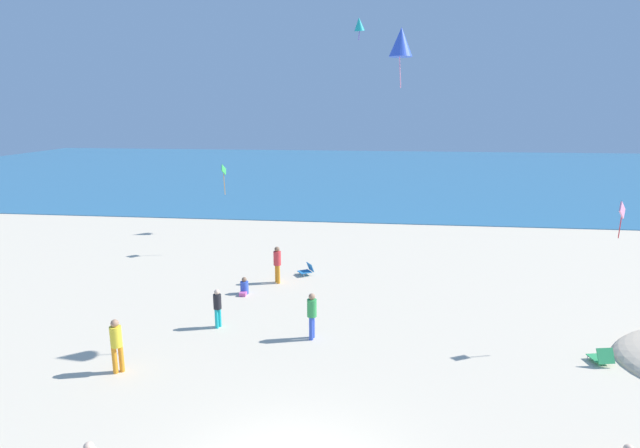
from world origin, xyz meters
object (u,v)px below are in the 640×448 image
at_px(kite_blue, 401,42).
at_px(kite_green, 224,172).
at_px(beach_chair_near_camera, 602,357).
at_px(kite_pink, 622,212).
at_px(person_5, 277,262).
at_px(person_7, 116,342).
at_px(person_1, 244,288).
at_px(person_4, 312,313).
at_px(beach_chair_mid_beach, 307,270).
at_px(person_0, 218,306).
at_px(kite_teal, 359,24).

distance_m(kite_blue, kite_green, 14.05).
distance_m(beach_chair_near_camera, kite_pink, 4.60).
bearing_deg(person_5, person_7, -147.57).
height_order(person_1, person_4, person_4).
bearing_deg(person_4, kite_green, 130.51).
distance_m(beach_chair_near_camera, beach_chair_mid_beach, 12.81).
xyz_separation_m(person_1, kite_green, (-2.64, 6.18, 4.21)).
xyz_separation_m(person_0, person_4, (3.51, -0.51, 0.11)).
relative_size(person_5, kite_green, 1.05).
distance_m(person_7, kite_teal, 24.23).
bearing_deg(kite_pink, beach_chair_mid_beach, 150.36).
distance_m(person_5, kite_pink, 13.63).
xyz_separation_m(person_1, person_4, (3.48, -3.97, 0.68)).
xyz_separation_m(person_5, kite_teal, (2.98, 11.69, 11.85)).
bearing_deg(person_1, beach_chair_mid_beach, 140.13).
bearing_deg(person_7, kite_teal, -55.58).
relative_size(person_7, kite_blue, 0.94).
relative_size(beach_chair_mid_beach, person_4, 0.50).
distance_m(kite_teal, kite_green, 12.87).
height_order(person_4, kite_blue, kite_blue).
height_order(kite_blue, kite_teal, kite_teal).
xyz_separation_m(person_1, kite_pink, (13.28, -3.42, 4.35)).
height_order(kite_blue, kite_green, kite_blue).
relative_size(person_7, kite_green, 1.04).
distance_m(person_7, kite_blue, 12.59).
bearing_deg(beach_chair_near_camera, beach_chair_mid_beach, 42.12).
xyz_separation_m(beach_chair_mid_beach, kite_blue, (3.90, -6.16, 9.54)).
xyz_separation_m(beach_chair_near_camera, person_1, (-12.70, 4.68, 0.03)).
relative_size(person_5, person_7, 1.00).
distance_m(beach_chair_mid_beach, person_0, 6.72).
height_order(person_7, kite_blue, kite_blue).
bearing_deg(kite_green, person_4, -58.92).
bearing_deg(kite_blue, person_5, 135.91).
height_order(beach_chair_near_camera, person_1, person_1).
height_order(person_0, person_7, person_7).
bearing_deg(person_7, person_1, -54.87).
bearing_deg(kite_teal, kite_pink, -61.24).
height_order(beach_chair_mid_beach, person_0, person_0).
bearing_deg(person_0, person_5, -81.43).
bearing_deg(person_7, person_4, -100.17).
bearing_deg(person_4, person_1, 140.64).
bearing_deg(person_0, kite_pink, -158.14).
relative_size(person_0, person_1, 1.96).
bearing_deg(kite_pink, kite_blue, 179.37).
distance_m(beach_chair_near_camera, person_7, 14.91).
bearing_deg(person_7, person_5, -58.99).
height_order(person_0, kite_teal, kite_teal).
relative_size(beach_chair_near_camera, kite_blue, 0.43).
bearing_deg(kite_pink, person_0, -179.85).
bearing_deg(kite_green, beach_chair_near_camera, -35.31).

